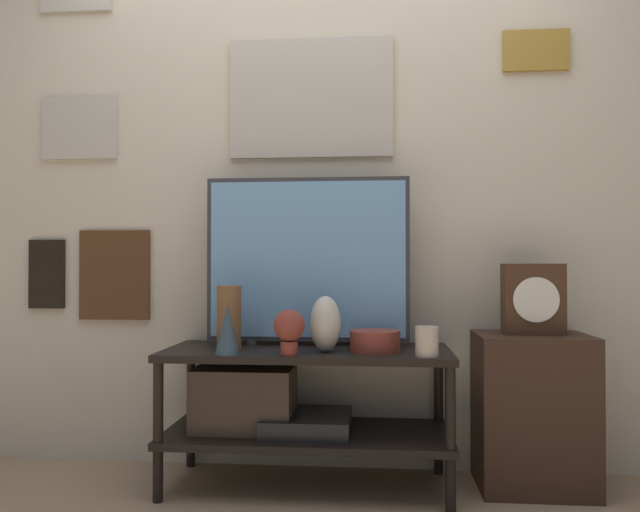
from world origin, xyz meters
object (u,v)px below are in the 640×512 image
at_px(vase_wide_bowl, 375,341).
at_px(candle_jar, 427,341).
at_px(vase_tall_ceramic, 229,318).
at_px(television, 307,259).
at_px(decorative_bust, 289,328).
at_px(mantel_clock, 533,299).
at_px(vase_urn_stoneware, 325,324).
at_px(vase_slim_bronze, 227,329).

distance_m(vase_wide_bowl, candle_jar, 0.23).
height_order(vase_tall_ceramic, candle_jar, vase_tall_ceramic).
distance_m(television, decorative_bust, 0.40).
height_order(vase_tall_ceramic, mantel_clock, mantel_clock).
bearing_deg(vase_wide_bowl, candle_jar, -31.93).
height_order(vase_wide_bowl, mantel_clock, mantel_clock).
bearing_deg(decorative_bust, television, 82.83).
xyz_separation_m(vase_urn_stoneware, candle_jar, (0.40, -0.09, -0.06)).
height_order(vase_urn_stoneware, decorative_bust, vase_urn_stoneware).
bearing_deg(vase_slim_bronze, vase_wide_bowl, 13.83).
xyz_separation_m(vase_wide_bowl, vase_urn_stoneware, (-0.20, -0.03, 0.07)).
xyz_separation_m(candle_jar, mantel_clock, (0.45, 0.24, 0.15)).
bearing_deg(candle_jar, television, 149.93).
relative_size(vase_tall_ceramic, candle_jar, 2.29).
distance_m(television, vase_tall_ceramic, 0.42).
height_order(television, vase_tall_ceramic, television).
distance_m(vase_slim_bronze, mantel_clock, 1.26).
distance_m(television, vase_slim_bronze, 0.50).
relative_size(television, decorative_bust, 4.99).
bearing_deg(vase_wide_bowl, vase_urn_stoneware, -170.88).
distance_m(candle_jar, mantel_clock, 0.54).
distance_m(vase_wide_bowl, vase_slim_bronze, 0.59).
xyz_separation_m(vase_slim_bronze, vase_tall_ceramic, (-0.03, 0.14, 0.03)).
bearing_deg(vase_tall_ceramic, mantel_clock, 5.32).
bearing_deg(vase_slim_bronze, candle_jar, 1.32).
bearing_deg(vase_tall_ceramic, vase_urn_stoneware, -4.26).
bearing_deg(mantel_clock, vase_urn_stoneware, -170.22).
distance_m(vase_slim_bronze, vase_urn_stoneware, 0.39).
distance_m(vase_wide_bowl, vase_urn_stoneware, 0.21).
height_order(television, vase_slim_bronze, television).
bearing_deg(vase_slim_bronze, vase_urn_stoneware, 16.25).
xyz_separation_m(vase_tall_ceramic, candle_jar, (0.80, -0.12, -0.07)).
height_order(vase_wide_bowl, vase_slim_bronze, vase_slim_bronze).
distance_m(candle_jar, decorative_bust, 0.53).
xyz_separation_m(candle_jar, decorative_bust, (-0.53, -0.02, 0.05)).
relative_size(vase_tall_ceramic, mantel_clock, 0.90).
relative_size(decorative_bust, mantel_clock, 0.60).
xyz_separation_m(television, mantel_clock, (0.95, -0.05, -0.16)).
bearing_deg(vase_wide_bowl, decorative_bust, -157.22).
distance_m(television, mantel_clock, 0.96).
xyz_separation_m(vase_urn_stoneware, vase_tall_ceramic, (-0.40, 0.03, 0.02)).
relative_size(candle_jar, mantel_clock, 0.39).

